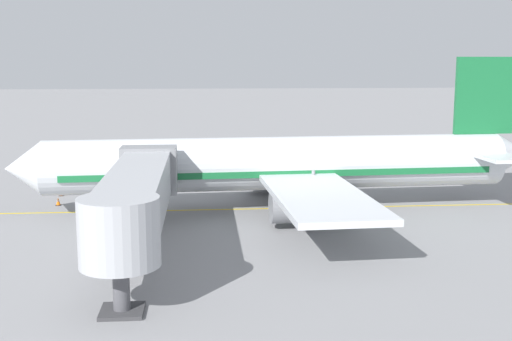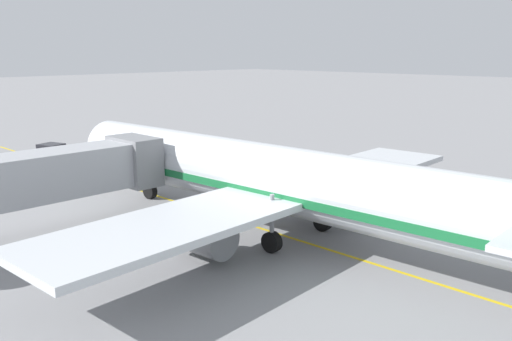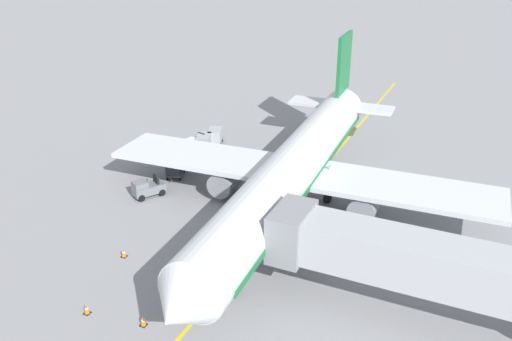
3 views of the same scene
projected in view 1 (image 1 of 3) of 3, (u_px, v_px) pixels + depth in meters
ground_plane at (269, 209)px, 45.74m from camera, size 400.00×400.00×0.00m
gate_lead_in_line at (269, 209)px, 45.74m from camera, size 0.24×80.00×0.01m
parked_airliner at (282, 164)px, 45.13m from camera, size 30.23×37.32×10.63m
jet_bridge at (137, 196)px, 33.38m from camera, size 17.80×3.50×4.98m
baggage_tug_lead at (230, 173)px, 56.21m from camera, size 2.32×2.76×1.62m
baggage_tug_trailing at (337, 169)px, 58.27m from camera, size 1.81×2.72×1.62m
baggage_cart_front at (277, 169)px, 56.54m from camera, size 1.99×2.96×1.58m
baggage_cart_second_in_train at (312, 169)px, 56.95m from camera, size 1.99×2.96×1.58m
baggage_cart_third_in_train at (343, 167)px, 57.65m from camera, size 1.99×2.96×1.58m
baggage_cart_tail_end at (364, 167)px, 57.60m from camera, size 1.99×2.96×1.58m
ground_crew_wing_walker at (291, 181)px, 51.22m from camera, size 0.29×0.73×1.69m
safety_cone_nose_left at (135, 187)px, 52.10m from camera, size 0.36×0.36×0.59m
safety_cone_nose_right at (61, 192)px, 50.05m from camera, size 0.36×0.36×0.59m
safety_cone_wing_tip at (58, 201)px, 46.71m from camera, size 0.36×0.36×0.59m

